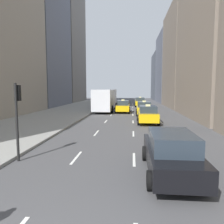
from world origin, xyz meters
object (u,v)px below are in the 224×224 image
Objects in this scene: taxi_third at (123,106)px; traffic_light_pole at (17,109)px; sedan_black_near at (171,153)px; city_bus at (106,99)px; taxi_lead at (140,102)px; taxi_fourth at (148,114)px; taxi_second at (144,108)px.

taxi_third is 21.85m from traffic_light_pole.
taxi_third is at bearing 97.10° from sedan_black_near.
city_bus is at bearing 135.64° from taxi_third.
taxi_lead is 0.38× the size of city_bus.
taxi_fourth is 13.60m from city_bus.
taxi_third reaches higher than sedan_black_near.
city_bus reaches higher than taxi_fourth.
traffic_light_pole reaches higher than sedan_black_near.
taxi_second is 1.00× the size of taxi_third.
traffic_light_pole reaches higher than taxi_third.
city_bus is at bearing 87.31° from traffic_light_pole.
taxi_third is 10.00m from taxi_fourth.
taxi_second and taxi_fourth have the same top height.
taxi_fourth is 1.22× the size of traffic_light_pole.
taxi_fourth is 12.88m from sedan_black_near.
sedan_black_near is at bearing -90.00° from taxi_second.
taxi_third and taxi_fourth have the same top height.
city_bus reaches higher than taxi_lead.
taxi_second is 3.93m from taxi_third.
taxi_second is at bearing 90.00° from sedan_black_near.
taxi_third is at bearing -44.36° from city_bus.
taxi_lead and taxi_second have the same top height.
taxi_fourth is at bearing -73.74° from taxi_third.
taxi_second is at bearing -44.49° from city_bus.
sedan_black_near is at bearing -8.78° from traffic_light_pole.
taxi_second is 1.22× the size of traffic_light_pole.
taxi_fourth is (0.00, -6.84, 0.00)m from taxi_second.
taxi_lead reaches higher than sedan_black_near.
taxi_fourth is (0.00, -20.74, 0.00)m from taxi_lead.
sedan_black_near is (2.80, -22.48, -0.01)m from taxi_third.
taxi_lead is 1.00× the size of taxi_second.
traffic_light_pole is at bearing -101.71° from taxi_lead.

